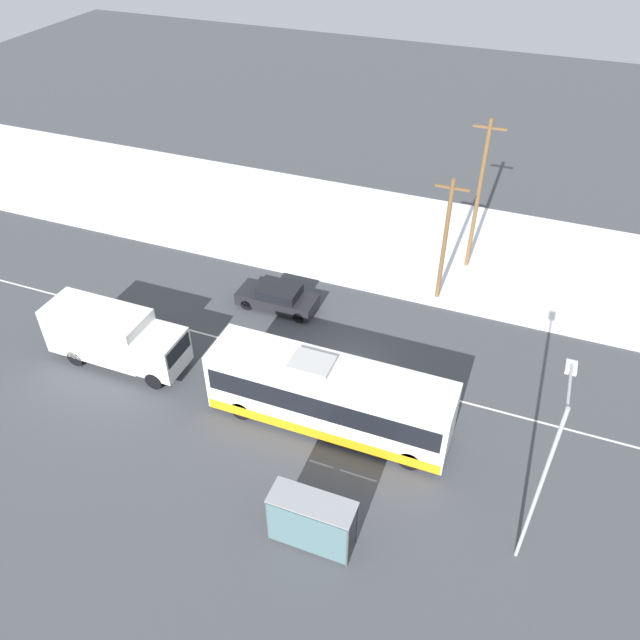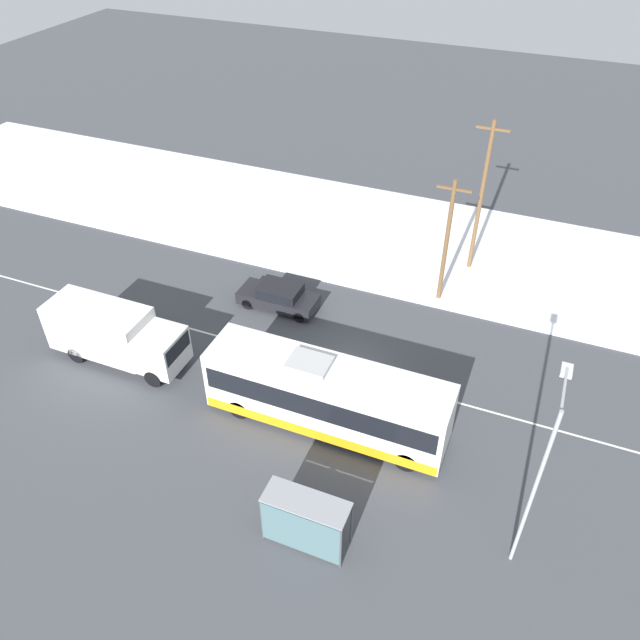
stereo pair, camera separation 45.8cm
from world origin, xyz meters
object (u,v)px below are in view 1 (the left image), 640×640
object	(u,v)px
pedestrian_at_stop	(314,503)
utility_pole_snowlot	(478,195)
city_bus	(329,396)
utility_pole_roadside	(445,239)
streetlamp	(547,461)
bus_shelter	(309,520)
box_truck	(114,335)
sedan_car	(278,296)

from	to	relation	value
pedestrian_at_stop	utility_pole_snowlot	size ratio (longest dim) A/B	0.18
city_bus	utility_pole_roadside	xyz separation A→B (m)	(2.42, 11.20, 2.17)
streetlamp	utility_pole_snowlot	size ratio (longest dim) A/B	0.85
streetlamp	utility_pole_snowlot	distance (m)	19.02
city_bus	bus_shelter	distance (m)	6.23
box_truck	utility_pole_snowlot	bearing A→B (deg)	45.42
sedan_car	utility_pole_roadside	xyz separation A→B (m)	(8.10, 4.13, 3.09)
streetlamp	bus_shelter	bearing A→B (deg)	-158.42
utility_pole_snowlot	streetlamp	bearing A→B (deg)	-73.45
sedan_car	bus_shelter	size ratio (longest dim) A/B	1.39
bus_shelter	streetlamp	bearing A→B (deg)	21.58
sedan_car	bus_shelter	distance (m)	14.98
sedan_car	bus_shelter	world-z (taller)	bus_shelter
pedestrian_at_stop	streetlamp	size ratio (longest dim) A/B	0.21
streetlamp	utility_pole_roadside	distance (m)	15.74
pedestrian_at_stop	streetlamp	world-z (taller)	streetlamp
bus_shelter	utility_pole_snowlot	size ratio (longest dim) A/B	0.35
pedestrian_at_stop	bus_shelter	size ratio (longest dim) A/B	0.52
utility_pole_roadside	utility_pole_snowlot	world-z (taller)	utility_pole_snowlot
pedestrian_at_stop	city_bus	bearing A→B (deg)	104.19
utility_pole_snowlot	box_truck	bearing A→B (deg)	-134.58
city_bus	bus_shelter	size ratio (longest dim) A/B	3.39
sedan_car	utility_pole_roadside	distance (m)	9.61
city_bus	sedan_car	world-z (taller)	city_bus
sedan_car	city_bus	bearing A→B (deg)	128.77
pedestrian_at_stop	sedan_car	bearing A→B (deg)	120.05
bus_shelter	utility_pole_roadside	bearing A→B (deg)	86.93
city_bus	streetlamp	distance (m)	9.88
box_truck	pedestrian_at_stop	bearing A→B (deg)	-21.66
city_bus	box_truck	bearing A→B (deg)	179.38
pedestrian_at_stop	streetlamp	distance (m)	8.68
box_truck	sedan_car	world-z (taller)	box_truck
sedan_car	box_truck	bearing A→B (deg)	50.79
bus_shelter	utility_pole_snowlot	xyz separation A→B (m)	(1.88, 21.11, 3.14)
bus_shelter	sedan_car	bearing A→B (deg)	118.70
city_bus	streetlamp	bearing A→B (deg)	-19.77
pedestrian_at_stop	bus_shelter	bearing A→B (deg)	-77.09
pedestrian_at_stop	utility_pole_roadside	size ratio (longest dim) A/B	0.22
pedestrian_at_stop	utility_pole_snowlot	bearing A→B (deg)	83.86
box_truck	utility_pole_snowlot	size ratio (longest dim) A/B	0.76
bus_shelter	streetlamp	size ratio (longest dim) A/B	0.41
pedestrian_at_stop	utility_pole_roadside	distance (m)	16.37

